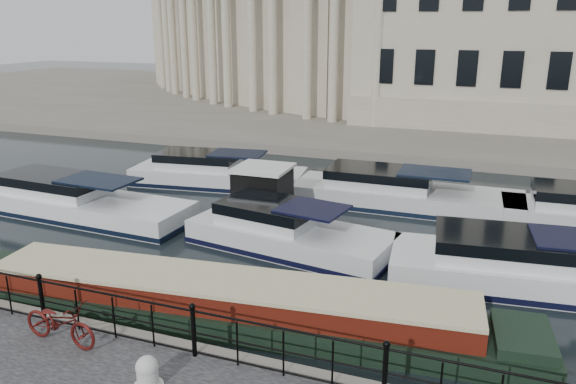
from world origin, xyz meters
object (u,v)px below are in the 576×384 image
object	(u,v)px
bicycle	(60,322)
mooring_bollard	(147,373)
narrowboat	(224,309)
harbour_hut	(263,196)

from	to	relation	value
bicycle	mooring_bollard	world-z (taller)	bicycle
mooring_bollard	bicycle	bearing A→B (deg)	166.21
mooring_bollard	narrowboat	bearing A→B (deg)	92.80
bicycle	harbour_hut	bearing A→B (deg)	1.67
harbour_hut	mooring_bollard	bearing A→B (deg)	-79.38
bicycle	harbour_hut	world-z (taller)	harbour_hut
narrowboat	harbour_hut	distance (m)	7.76
mooring_bollard	narrowboat	size ratio (longest dim) A/B	0.04
mooring_bollard	harbour_hut	xyz separation A→B (m)	(-2.27, 10.99, 0.10)
bicycle	narrowboat	bearing A→B (deg)	-36.81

